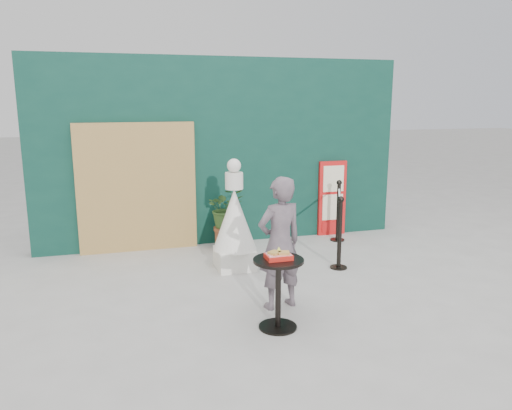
# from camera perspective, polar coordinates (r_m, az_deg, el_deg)

# --- Properties ---
(ground) EXTENTS (60.00, 60.00, 0.00)m
(ground) POSITION_cam_1_polar(r_m,az_deg,el_deg) (5.66, 3.51, -12.41)
(ground) COLOR #ADAAA5
(ground) RESTS_ON ground
(back_wall) EXTENTS (6.00, 0.30, 3.00)m
(back_wall) POSITION_cam_1_polar(r_m,az_deg,el_deg) (8.23, -3.86, 6.11)
(back_wall) COLOR #0A3028
(back_wall) RESTS_ON ground
(bamboo_fence) EXTENTS (1.80, 0.08, 2.00)m
(bamboo_fence) POSITION_cam_1_polar(r_m,az_deg,el_deg) (7.91, -13.42, 1.91)
(bamboo_fence) COLOR tan
(bamboo_fence) RESTS_ON ground
(woman) EXTENTS (0.62, 0.48, 1.52)m
(woman) POSITION_cam_1_polar(r_m,az_deg,el_deg) (5.61, 2.74, -4.39)
(woman) COLOR slate
(woman) RESTS_ON ground
(menu_board) EXTENTS (0.50, 0.07, 1.30)m
(menu_board) POSITION_cam_1_polar(r_m,az_deg,el_deg) (8.78, 8.69, 0.76)
(menu_board) COLOR red
(menu_board) RESTS_ON ground
(statue) EXTENTS (0.61, 0.61, 1.55)m
(statue) POSITION_cam_1_polar(r_m,az_deg,el_deg) (6.93, -2.47, -2.25)
(statue) COLOR white
(statue) RESTS_ON ground
(cafe_table) EXTENTS (0.52, 0.52, 0.75)m
(cafe_table) POSITION_cam_1_polar(r_m,az_deg,el_deg) (5.17, 2.56, -8.84)
(cafe_table) COLOR black
(cafe_table) RESTS_ON ground
(food_basket) EXTENTS (0.26, 0.19, 0.11)m
(food_basket) POSITION_cam_1_polar(r_m,az_deg,el_deg) (5.08, 2.60, -5.78)
(food_basket) COLOR red
(food_basket) RESTS_ON cafe_table
(planter) EXTENTS (0.57, 0.50, 0.98)m
(planter) POSITION_cam_1_polar(r_m,az_deg,el_deg) (7.93, -3.51, -0.95)
(planter) COLOR brown
(planter) RESTS_ON ground
(stanchion_barrier) EXTENTS (0.84, 1.54, 1.03)m
(stanchion_barrier) POSITION_cam_1_polar(r_m,az_deg,el_deg) (7.75, 9.45, -1.93)
(stanchion_barrier) COLOR black
(stanchion_barrier) RESTS_ON ground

